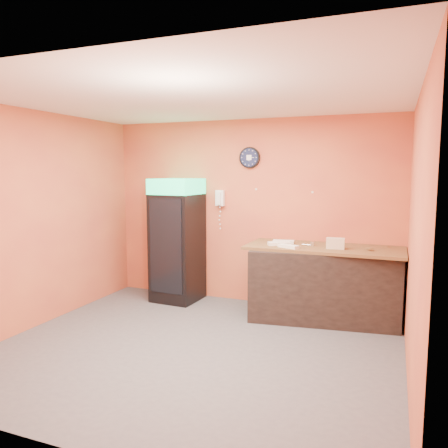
% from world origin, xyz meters
% --- Properties ---
extents(floor, '(4.50, 4.50, 0.00)m').
position_xyz_m(floor, '(0.00, 0.00, 0.00)').
color(floor, '#47474C').
rests_on(floor, ground).
extents(back_wall, '(4.50, 0.02, 2.80)m').
position_xyz_m(back_wall, '(0.00, 2.00, 1.40)').
color(back_wall, '#D56C3C').
rests_on(back_wall, floor).
extents(left_wall, '(0.02, 4.00, 2.80)m').
position_xyz_m(left_wall, '(-2.25, 0.00, 1.40)').
color(left_wall, '#D56C3C').
rests_on(left_wall, floor).
extents(right_wall, '(0.02, 4.00, 2.80)m').
position_xyz_m(right_wall, '(2.25, 0.00, 1.40)').
color(right_wall, '#D56C3C').
rests_on(right_wall, floor).
extents(ceiling, '(4.50, 4.00, 0.02)m').
position_xyz_m(ceiling, '(0.00, 0.00, 2.80)').
color(ceiling, white).
rests_on(ceiling, back_wall).
extents(beverage_cooler, '(0.71, 0.72, 1.91)m').
position_xyz_m(beverage_cooler, '(-1.07, 1.61, 0.93)').
color(beverage_cooler, black).
rests_on(beverage_cooler, floor).
extents(prep_counter, '(2.03, 1.10, 0.97)m').
position_xyz_m(prep_counter, '(1.20, 1.57, 0.48)').
color(prep_counter, black).
rests_on(prep_counter, floor).
extents(wall_clock, '(0.32, 0.06, 0.32)m').
position_xyz_m(wall_clock, '(-0.00, 1.97, 2.22)').
color(wall_clock, black).
rests_on(wall_clock, back_wall).
extents(wall_phone, '(0.13, 0.11, 0.24)m').
position_xyz_m(wall_phone, '(-0.47, 1.95, 1.61)').
color(wall_phone, white).
rests_on(wall_phone, back_wall).
extents(butcher_paper, '(2.09, 0.87, 0.04)m').
position_xyz_m(butcher_paper, '(1.20, 1.57, 0.99)').
color(butcher_paper, brown).
rests_on(butcher_paper, prep_counter).
extents(sub_roll_stack, '(0.24, 0.10, 0.15)m').
position_xyz_m(sub_roll_stack, '(1.36, 1.44, 1.08)').
color(sub_roll_stack, beige).
rests_on(sub_roll_stack, butcher_paper).
extents(wrapped_sandwich_left, '(0.32, 0.24, 0.04)m').
position_xyz_m(wrapped_sandwich_left, '(0.60, 1.46, 1.03)').
color(wrapped_sandwich_left, white).
rests_on(wrapped_sandwich_left, butcher_paper).
extents(wrapped_sandwich_mid, '(0.30, 0.20, 0.04)m').
position_xyz_m(wrapped_sandwich_mid, '(0.77, 1.30, 1.03)').
color(wrapped_sandwich_mid, white).
rests_on(wrapped_sandwich_mid, butcher_paper).
extents(wrapped_sandwich_right, '(0.31, 0.16, 0.04)m').
position_xyz_m(wrapped_sandwich_right, '(0.62, 1.64, 1.03)').
color(wrapped_sandwich_right, white).
rests_on(wrapped_sandwich_right, butcher_paper).
extents(kitchen_tool, '(0.06, 0.06, 0.06)m').
position_xyz_m(kitchen_tool, '(1.04, 1.57, 1.04)').
color(kitchen_tool, silver).
rests_on(kitchen_tool, butcher_paper).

